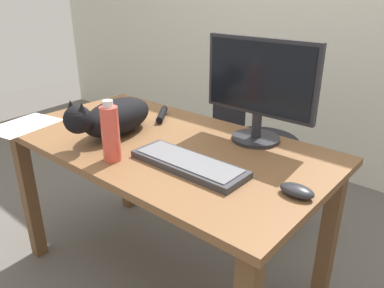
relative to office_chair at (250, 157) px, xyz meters
name	(u,v)px	position (x,y,z in m)	size (l,w,h in m)	color
ground_plane	(166,276)	(0.00, -0.72, -0.39)	(8.00, 8.00, 0.00)	#59544F
desk	(162,163)	(0.00, -0.72, 0.23)	(1.39, 0.74, 0.72)	brown
office_chair	(250,157)	(0.00, 0.00, 0.00)	(0.49, 0.48, 0.91)	black
monitor	(259,87)	(0.30, -0.47, 0.56)	(0.48, 0.20, 0.41)	#232328
keyboard	(188,163)	(0.25, -0.84, 0.34)	(0.44, 0.15, 0.03)	#333338
cat	(114,117)	(-0.19, -0.81, 0.41)	(0.23, 0.61, 0.20)	black
computer_mouse	(297,191)	(0.63, -0.77, 0.35)	(0.11, 0.06, 0.04)	#232328
paper_sheet	(24,125)	(-0.61, -1.00, 0.33)	(0.21, 0.30, 0.00)	white
water_bottle	(111,133)	(0.00, -0.97, 0.43)	(0.07, 0.07, 0.23)	#D84C3D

